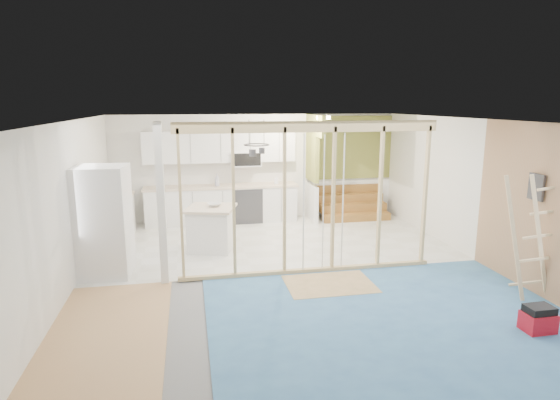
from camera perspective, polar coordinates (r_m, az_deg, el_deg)
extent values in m
cube|color=slate|center=(8.11, 1.37, -9.02)|extent=(7.00, 8.00, 0.01)
cube|color=white|center=(7.58, 1.47, 9.66)|extent=(7.00, 8.00, 0.01)
cube|color=silver|center=(11.62, -2.85, 3.99)|extent=(7.00, 0.01, 2.60)
cube|color=silver|center=(4.10, 13.82, -11.38)|extent=(7.00, 0.01, 2.60)
cube|color=silver|center=(7.79, -24.60, -1.01)|extent=(0.01, 8.00, 2.60)
cube|color=silver|center=(9.15, 23.36, 0.87)|extent=(0.01, 8.00, 2.60)
cube|color=silver|center=(9.97, -1.11, -4.94)|extent=(7.00, 4.00, 0.02)
cube|color=teal|center=(6.66, 13.94, -14.13)|extent=(5.00, 4.00, 0.02)
cube|color=tan|center=(6.22, -20.87, -16.58)|extent=(1.50, 4.00, 0.02)
cube|color=tan|center=(7.68, 6.05, -10.16)|extent=(1.40, 1.00, 0.01)
cube|color=tan|center=(7.66, 3.68, 8.91)|extent=(4.40, 0.09, 0.18)
cube|color=tan|center=(8.16, 3.45, -8.53)|extent=(4.40, 0.09, 0.06)
cube|color=silver|center=(7.58, -14.28, -0.62)|extent=(0.12, 0.14, 2.60)
cube|color=tan|center=(7.57, -12.01, -0.54)|extent=(0.04, 0.09, 2.40)
cube|color=tan|center=(7.60, -5.67, -0.28)|extent=(0.04, 0.09, 2.40)
cube|color=tan|center=(7.72, 0.55, -0.03)|extent=(0.04, 0.09, 2.40)
cube|color=tan|center=(7.93, 6.50, 0.21)|extent=(0.04, 0.09, 2.40)
cube|color=tan|center=(8.22, 12.10, 0.43)|extent=(0.04, 0.09, 2.40)
cube|color=tan|center=(8.58, 17.27, 0.64)|extent=(0.04, 0.09, 2.40)
cylinder|color=silver|center=(7.78, 2.90, -0.56)|extent=(0.02, 0.02, 2.35)
cylinder|color=silver|center=(8.02, 7.68, -0.27)|extent=(0.02, 0.02, 2.35)
cylinder|color=silver|center=(7.89, 5.31, -0.41)|extent=(0.02, 0.02, 2.35)
cube|color=silver|center=(11.39, -7.07, -0.65)|extent=(3.60, 0.60, 0.88)
cube|color=beige|center=(11.30, -7.13, 1.65)|extent=(3.66, 0.64, 0.05)
cube|color=silver|center=(10.41, -19.36, -2.43)|extent=(0.60, 1.60, 0.88)
cube|color=beige|center=(10.31, -19.54, 0.07)|extent=(0.64, 1.64, 0.05)
cube|color=silver|center=(11.29, -7.30, 6.49)|extent=(3.60, 0.34, 0.75)
cube|color=white|center=(11.34, -4.21, 5.05)|extent=(0.72, 0.38, 0.36)
cube|color=black|center=(11.15, -4.09, 4.93)|extent=(0.68, 0.02, 0.30)
cube|color=olive|center=(11.39, 3.98, 6.35)|extent=(0.10, 0.90, 1.60)
cube|color=white|center=(11.60, 3.89, -0.31)|extent=(0.10, 0.90, 0.90)
cube|color=olive|center=(10.67, 5.01, 8.92)|extent=(0.10, 0.50, 0.50)
cube|color=olive|center=(12.12, 8.52, 6.34)|extent=(2.20, 0.04, 1.60)
cube|color=white|center=(12.31, 8.34, 0.31)|extent=(2.20, 0.04, 0.90)
cube|color=brown|center=(11.66, 9.30, -2.13)|extent=(1.70, 0.26, 0.20)
cube|color=brown|center=(11.85, 8.90, -0.90)|extent=(1.70, 0.26, 0.20)
cube|color=brown|center=(12.05, 8.51, 0.30)|extent=(1.70, 0.26, 0.20)
cube|color=brown|center=(12.25, 8.14, 1.45)|extent=(1.70, 0.26, 0.20)
torus|color=black|center=(9.43, -2.86, 6.74)|extent=(0.52, 0.52, 0.02)
cylinder|color=black|center=(9.39, -3.79, 8.24)|extent=(0.01, 0.01, 0.50)
cylinder|color=black|center=(9.43, -1.97, 8.27)|extent=(0.01, 0.01, 0.50)
cylinder|color=#3A3A3F|center=(9.33, -3.37, 5.75)|extent=(0.14, 0.14, 0.14)
cylinder|color=#3A3A3F|center=(9.56, -2.23, 6.03)|extent=(0.12, 0.12, 0.12)
cube|color=#3A3A3F|center=(7.95, 28.77, 1.41)|extent=(0.04, 0.30, 0.40)
cylinder|color=#FFEABF|center=(10.84, 5.32, 9.96)|extent=(0.32, 0.32, 0.08)
cube|color=silver|center=(8.31, -20.66, -2.52)|extent=(0.87, 0.84, 1.87)
cube|color=#3A3A3F|center=(8.25, -17.95, -2.43)|extent=(0.08, 0.75, 1.84)
cube|color=silver|center=(9.34, -8.35, -3.68)|extent=(0.99, 0.99, 0.81)
cube|color=beige|center=(9.23, -8.44, -0.99)|extent=(1.11, 1.11, 0.05)
imported|color=beige|center=(9.27, -8.00, -0.58)|extent=(0.30, 0.30, 0.07)
imported|color=#A4A5B7|center=(11.18, -7.68, 2.44)|extent=(0.14, 0.14, 0.30)
imported|color=silver|center=(11.41, -0.44, 2.49)|extent=(0.12, 0.12, 0.20)
cube|color=#B1101E|center=(6.99, 28.92, -12.95)|extent=(0.38, 0.29, 0.26)
cube|color=black|center=(6.92, 29.07, -11.59)|extent=(0.34, 0.25, 0.09)
cube|color=#D2B480|center=(7.57, 26.68, -4.30)|extent=(0.43, 0.20, 1.87)
cube|color=#D2B480|center=(7.83, 29.06, -4.04)|extent=(0.43, 0.20, 1.87)
cube|color=#D2B480|center=(7.93, 27.71, -8.96)|extent=(0.43, 0.20, 0.12)
cube|color=#D2B480|center=(7.87, 28.39, -6.43)|extent=(0.43, 0.20, 0.12)
cube|color=#D2B480|center=(7.82, 29.07, -3.86)|extent=(0.43, 0.20, 0.12)
cube|color=#D2B480|center=(7.79, 29.75, -1.27)|extent=(0.43, 0.20, 0.12)
cube|color=#D2B480|center=(7.77, 30.44, 1.34)|extent=(0.43, 0.20, 0.12)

